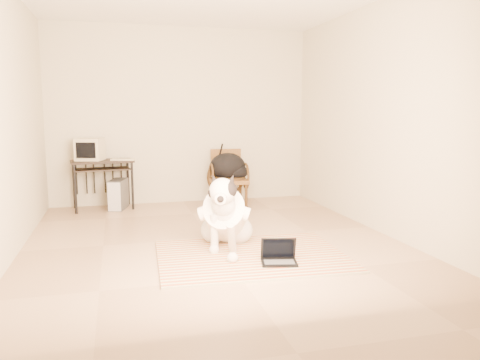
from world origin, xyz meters
name	(u,v)px	position (x,y,z in m)	size (l,w,h in m)	color
floor	(211,238)	(0.00, 0.00, 0.00)	(4.50, 4.50, 0.00)	tan
wall_back	(181,116)	(0.00, 2.25, 1.35)	(4.50, 4.50, 0.00)	beige
wall_front	(278,124)	(0.00, -2.25, 1.35)	(4.50, 4.50, 0.00)	beige
wall_left	(10,119)	(-2.00, 0.00, 1.35)	(4.50, 4.50, 0.00)	beige
wall_right	(373,118)	(2.00, 0.00, 1.35)	(4.50, 4.50, 0.00)	beige
rug	(251,256)	(0.26, -0.78, 0.01)	(1.89, 1.49, 0.02)	#C74C27
dog	(225,217)	(0.08, -0.42, 0.34)	(0.62, 1.17, 0.85)	silver
laptop	(279,257)	(0.44, -1.07, 0.08)	(0.37, 0.31, 0.23)	black
computer_desk	(102,167)	(-1.21, 1.97, 0.62)	(0.92, 0.58, 0.72)	black
crt_monitor	(90,149)	(-1.37, 2.02, 0.88)	(0.44, 0.42, 0.32)	beige
desk_keyboard	(123,160)	(-0.91, 1.89, 0.73)	(0.34, 0.12, 0.02)	beige
pc_tower	(118,194)	(-0.99, 1.93, 0.22)	(0.31, 0.50, 0.43)	#474749
rattan_chair	(228,177)	(0.65, 1.87, 0.42)	(0.59, 0.57, 0.84)	brown
backpack	(229,167)	(0.67, 1.88, 0.57)	(0.58, 0.46, 0.41)	black
sneaker_left	(223,211)	(0.40, 1.13, 0.05)	(0.14, 0.33, 0.11)	white
sneaker_right	(236,209)	(0.62, 1.25, 0.05)	(0.23, 0.33, 0.11)	white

